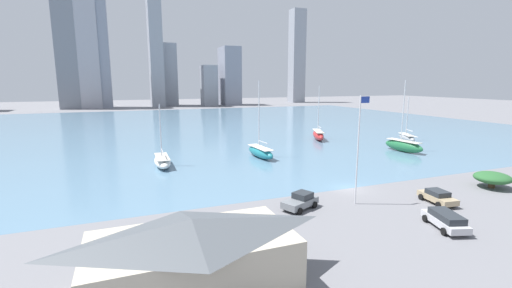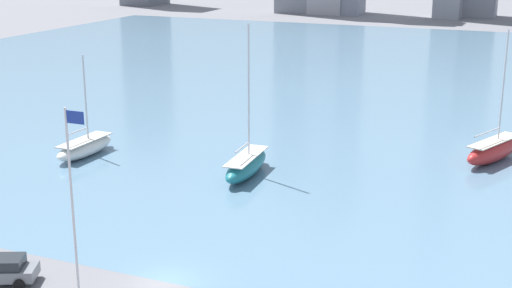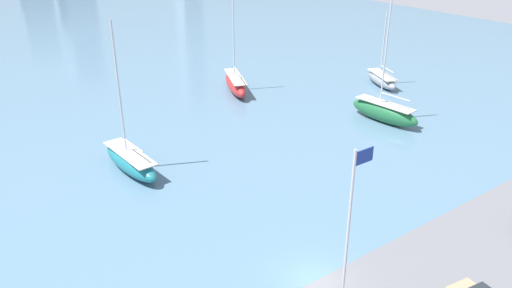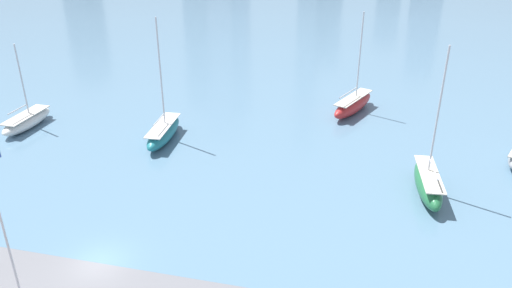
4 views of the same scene
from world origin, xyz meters
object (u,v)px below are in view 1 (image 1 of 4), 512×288
at_px(boat_shed, 193,253).
at_px(sailboat_red, 318,135).
at_px(parked_wagon_silver, 446,220).
at_px(parked_pickup_gray, 301,201).
at_px(parked_sedan_tan, 437,196).
at_px(sailboat_teal, 260,152).
at_px(sailboat_white, 162,161).
at_px(sailboat_green, 403,146).
at_px(flag_pole, 358,146).
at_px(sailboat_gray, 407,137).

height_order(boat_shed, sailboat_red, sailboat_red).
bearing_deg(parked_wagon_silver, parked_pickup_gray, 154.50).
distance_m(parked_pickup_gray, parked_sedan_tan, 15.66).
relative_size(sailboat_teal, parked_wagon_silver, 2.64).
bearing_deg(parked_wagon_silver, sailboat_white, 140.07).
xyz_separation_m(sailboat_green, parked_wagon_silver, (-23.66, -29.26, -0.34)).
relative_size(parked_pickup_gray, parked_sedan_tan, 1.02).
xyz_separation_m(boat_shed, parked_sedan_tan, (28.63, 5.91, -1.60)).
relative_size(boat_shed, flag_pole, 1.09).
distance_m(boat_shed, parked_pickup_gray, 16.91).
xyz_separation_m(sailboat_gray, parked_pickup_gray, (-43.67, -28.96, -0.03)).
bearing_deg(sailboat_teal, sailboat_red, 29.55).
distance_m(boat_shed, parked_sedan_tan, 29.27).
bearing_deg(flag_pole, sailboat_red, 63.76).
bearing_deg(sailboat_white, flag_pole, -53.38).
height_order(sailboat_red, sailboat_gray, sailboat_red).
distance_m(flag_pole, parked_sedan_tan, 10.86).
height_order(boat_shed, flag_pole, flag_pole).
relative_size(sailboat_white, sailboat_teal, 0.73).
relative_size(sailboat_teal, parked_pickup_gray, 2.93).
height_order(sailboat_red, parked_sedan_tan, sailboat_red).
bearing_deg(parked_sedan_tan, sailboat_green, 60.16).
bearing_deg(sailboat_teal, boat_shed, -122.30).
relative_size(sailboat_red, parked_wagon_silver, 2.44).
bearing_deg(flag_pole, parked_sedan_tan, -20.18).
xyz_separation_m(flag_pole, parked_pickup_gray, (-6.44, 0.95, -5.67)).
xyz_separation_m(sailboat_gray, parked_wagon_silver, (-33.61, -38.35, -0.02)).
distance_m(flag_pole, sailboat_white, 31.89).
height_order(sailboat_green, sailboat_white, sailboat_green).
xyz_separation_m(sailboat_green, sailboat_teal, (-28.12, 5.25, -0.15)).
xyz_separation_m(sailboat_white, parked_sedan_tan, (26.77, -28.81, -0.12)).
relative_size(sailboat_white, parked_pickup_gray, 2.14).
height_order(sailboat_teal, parked_pickup_gray, sailboat_teal).
bearing_deg(parked_sedan_tan, parked_wagon_silver, -125.90).
xyz_separation_m(sailboat_green, sailboat_white, (-45.39, 4.81, -0.30)).
distance_m(boat_shed, flag_pole, 22.33).
height_order(flag_pole, sailboat_teal, sailboat_teal).
relative_size(boat_shed, parked_sedan_tan, 2.88).
bearing_deg(parked_sedan_tan, flag_pole, 167.78).
height_order(sailboat_green, parked_pickup_gray, sailboat_green).
bearing_deg(parked_wagon_silver, flag_pole, 130.71).
bearing_deg(sailboat_teal, parked_wagon_silver, -86.39).
xyz_separation_m(flag_pole, sailboat_white, (-18.12, 25.63, -5.62)).
relative_size(sailboat_green, parked_wagon_silver, 2.66).
distance_m(sailboat_green, parked_pickup_gray, 39.14).
height_order(sailboat_red, sailboat_teal, sailboat_teal).
distance_m(sailboat_gray, parked_sedan_tan, 43.72).
xyz_separation_m(boat_shed, parked_pickup_gray, (13.52, 10.04, -1.52)).
bearing_deg(sailboat_red, parked_wagon_silver, -85.67).
relative_size(sailboat_teal, parked_sedan_tan, 3.00).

